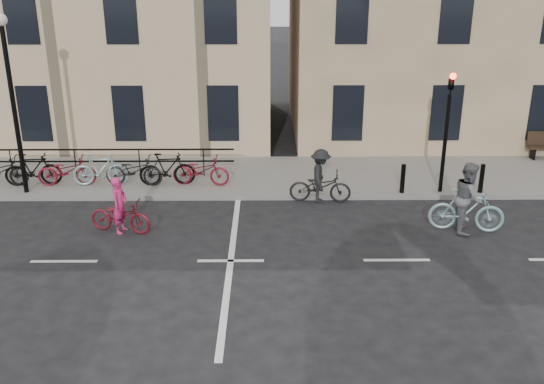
{
  "coord_description": "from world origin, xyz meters",
  "views": [
    {
      "loc": [
        0.89,
        -13.05,
        6.65
      ],
      "look_at": [
        1.01,
        1.78,
        1.1
      ],
      "focal_mm": 40.0,
      "sensor_mm": 36.0,
      "label": 1
    }
  ],
  "objects_px": {
    "cyclist_grey": "(467,204)",
    "cyclist_dark": "(320,181)",
    "traffic_light": "(448,118)",
    "cyclist_pink": "(120,213)",
    "lamp_post": "(10,83)"
  },
  "relations": [
    {
      "from": "traffic_light",
      "to": "cyclist_dark",
      "type": "bearing_deg",
      "value": -173.28
    },
    {
      "from": "lamp_post",
      "to": "cyclist_pink",
      "type": "height_order",
      "value": "lamp_post"
    },
    {
      "from": "traffic_light",
      "to": "cyclist_dark",
      "type": "relative_size",
      "value": 2.07
    },
    {
      "from": "traffic_light",
      "to": "cyclist_grey",
      "type": "distance_m",
      "value": 3.12
    },
    {
      "from": "traffic_light",
      "to": "cyclist_grey",
      "type": "relative_size",
      "value": 1.92
    },
    {
      "from": "lamp_post",
      "to": "traffic_light",
      "type": "bearing_deg",
      "value": -0.27
    },
    {
      "from": "cyclist_grey",
      "to": "cyclist_dark",
      "type": "relative_size",
      "value": 1.08
    },
    {
      "from": "cyclist_dark",
      "to": "cyclist_grey",
      "type": "bearing_deg",
      "value": -115.21
    },
    {
      "from": "traffic_light",
      "to": "cyclist_grey",
      "type": "height_order",
      "value": "traffic_light"
    },
    {
      "from": "traffic_light",
      "to": "cyclist_dark",
      "type": "height_order",
      "value": "traffic_light"
    },
    {
      "from": "cyclist_grey",
      "to": "cyclist_dark",
      "type": "distance_m",
      "value": 4.29
    },
    {
      "from": "lamp_post",
      "to": "cyclist_grey",
      "type": "bearing_deg",
      "value": -11.95
    },
    {
      "from": "cyclist_pink",
      "to": "cyclist_dark",
      "type": "distance_m",
      "value": 5.87
    },
    {
      "from": "cyclist_grey",
      "to": "cyclist_dark",
      "type": "bearing_deg",
      "value": 69.84
    },
    {
      "from": "cyclist_pink",
      "to": "cyclist_grey",
      "type": "height_order",
      "value": "cyclist_grey"
    }
  ]
}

